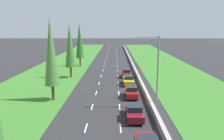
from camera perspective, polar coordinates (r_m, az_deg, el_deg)
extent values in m
plane|color=#28282B|center=(60.21, -0.27, 1.52)|extent=(300.00, 300.00, 0.00)
cube|color=#387528|center=(61.76, -12.10, 1.53)|extent=(14.00, 140.00, 0.04)
cube|color=#387528|center=(61.61, 13.19, 1.46)|extent=(14.00, 140.00, 0.04)
cube|color=#9E9B93|center=(60.30, 5.15, 1.89)|extent=(0.44, 120.00, 0.85)
cube|color=white|center=(22.85, -6.84, -14.84)|extent=(0.14, 2.00, 0.01)
cube|color=white|center=(28.33, -5.22, -9.56)|extent=(0.14, 2.00, 0.01)
cube|color=white|center=(33.99, -4.15, -6.01)|extent=(0.14, 2.00, 0.01)
cube|color=white|center=(39.74, -3.41, -3.48)|extent=(0.14, 2.00, 0.01)
cube|color=white|center=(45.56, -2.85, -1.59)|extent=(0.14, 2.00, 0.01)
cube|color=white|center=(51.42, -2.42, -0.13)|extent=(0.14, 2.00, 0.01)
cube|color=white|center=(57.31, -2.08, 1.03)|extent=(0.14, 2.00, 0.01)
cube|color=white|center=(63.22, -1.81, 1.97)|extent=(0.14, 2.00, 0.01)
cube|color=white|center=(69.15, -1.58, 2.76)|extent=(0.14, 2.00, 0.01)
cube|color=white|center=(75.09, -1.38, 3.41)|extent=(0.14, 2.00, 0.01)
cube|color=white|center=(81.03, -1.22, 3.98)|extent=(0.14, 2.00, 0.01)
cube|color=white|center=(86.99, -1.08, 4.46)|extent=(0.14, 2.00, 0.01)
cube|color=white|center=(92.95, -0.95, 4.88)|extent=(0.14, 2.00, 0.01)
cube|color=white|center=(98.91, -0.84, 5.26)|extent=(0.14, 2.00, 0.01)
cube|color=white|center=(104.88, -0.74, 5.59)|extent=(0.14, 2.00, 0.01)
cube|color=white|center=(110.85, -0.66, 5.88)|extent=(0.14, 2.00, 0.01)
cube|color=white|center=(116.83, -0.58, 6.14)|extent=(0.14, 2.00, 0.01)
cube|color=white|center=(22.67, 2.27, -14.99)|extent=(0.14, 2.00, 0.01)
cube|color=white|center=(28.18, 1.98, -9.63)|extent=(0.14, 2.00, 0.01)
cube|color=white|center=(33.86, 1.79, -6.05)|extent=(0.14, 2.00, 0.01)
cube|color=white|center=(39.64, 1.65, -3.50)|extent=(0.14, 2.00, 0.01)
cube|color=white|center=(45.47, 1.55, -1.61)|extent=(0.14, 2.00, 0.01)
cube|color=white|center=(51.34, 1.48, -0.14)|extent=(0.14, 2.00, 0.01)
cube|color=white|center=(57.24, 1.42, 1.02)|extent=(0.14, 2.00, 0.01)
cube|color=white|center=(63.16, 1.37, 1.97)|extent=(0.14, 2.00, 0.01)
cube|color=white|center=(69.09, 1.33, 2.75)|extent=(0.14, 2.00, 0.01)
cube|color=white|center=(75.03, 1.29, 3.41)|extent=(0.14, 2.00, 0.01)
cube|color=white|center=(80.98, 1.26, 3.97)|extent=(0.14, 2.00, 0.01)
cube|color=white|center=(86.94, 1.24, 4.46)|extent=(0.14, 2.00, 0.01)
cube|color=white|center=(92.90, 1.21, 4.88)|extent=(0.14, 2.00, 0.01)
cube|color=white|center=(98.87, 1.20, 5.25)|extent=(0.14, 2.00, 0.01)
cube|color=white|center=(104.84, 1.18, 5.58)|extent=(0.14, 2.00, 0.01)
cube|color=white|center=(110.82, 1.16, 5.88)|extent=(0.14, 2.00, 0.01)
cube|color=white|center=(116.79, 1.15, 6.14)|extent=(0.14, 2.00, 0.01)
cube|color=maroon|center=(24.75, 5.84, -11.02)|extent=(1.76, 4.50, 0.72)
cube|color=#19232D|center=(24.37, 5.90, -9.72)|extent=(1.56, 1.90, 0.60)
cylinder|color=black|center=(26.12, 3.78, -10.63)|extent=(0.22, 0.64, 0.64)
cylinder|color=black|center=(26.25, 7.33, -10.58)|extent=(0.22, 0.64, 0.64)
cylinder|color=black|center=(23.55, 4.13, -13.13)|extent=(0.22, 0.64, 0.64)
cylinder|color=black|center=(23.70, 8.10, -13.06)|extent=(0.22, 0.64, 0.64)
cube|color=red|center=(31.80, 5.09, -5.93)|extent=(1.68, 3.90, 0.76)
cube|color=#19232D|center=(31.31, 5.15, -4.86)|extent=(1.52, 1.60, 0.64)
cylinder|color=black|center=(33.01, 3.60, -5.95)|extent=(0.22, 0.64, 0.64)
cylinder|color=black|center=(33.12, 6.24, -5.94)|extent=(0.22, 0.64, 0.64)
cylinder|color=black|center=(30.71, 3.81, -7.27)|extent=(0.22, 0.64, 0.64)
cylinder|color=black|center=(30.83, 6.66, -7.25)|extent=(0.22, 0.64, 0.64)
cube|color=yellow|center=(38.84, 4.28, -2.81)|extent=(1.76, 4.50, 0.72)
cube|color=#19232D|center=(38.54, 4.31, -1.91)|extent=(1.56, 1.90, 0.60)
cylinder|color=black|center=(40.24, 3.02, -2.83)|extent=(0.22, 0.64, 0.64)
cylinder|color=black|center=(40.33, 5.30, -2.83)|extent=(0.22, 0.64, 0.64)
cylinder|color=black|center=(37.53, 3.18, -3.85)|extent=(0.22, 0.64, 0.64)
cylinder|color=black|center=(37.63, 5.62, -3.85)|extent=(0.22, 0.64, 0.64)
cube|color=red|center=(44.51, 3.78, -0.99)|extent=(1.68, 3.90, 0.76)
cube|color=#19232D|center=(44.08, 3.81, -0.18)|extent=(1.52, 1.60, 0.64)
cylinder|color=black|center=(45.74, 2.74, -1.14)|extent=(0.22, 0.64, 0.64)
cylinder|color=black|center=(45.81, 4.65, -1.14)|extent=(0.22, 0.64, 0.64)
cylinder|color=black|center=(43.38, 2.85, -1.81)|extent=(0.22, 0.64, 0.64)
cylinder|color=black|center=(43.46, 4.85, -1.81)|extent=(0.22, 0.64, 0.64)
cylinder|color=#4C3823|center=(31.52, -15.17, -5.67)|extent=(0.40, 0.40, 2.20)
cone|color=#4C7F38|center=(30.42, -15.70, 4.55)|extent=(2.08, 2.08, 9.06)
cylinder|color=#4C3823|center=(44.80, -10.72, -0.56)|extent=(0.40, 0.40, 2.20)
cone|color=#3D752D|center=(44.05, -10.97, 6.30)|extent=(2.07, 2.07, 8.55)
cylinder|color=#4C3823|center=(57.82, -8.33, 2.11)|extent=(0.40, 0.40, 2.20)
cone|color=#2D6623|center=(57.24, -8.48, 7.66)|extent=(2.08, 2.08, 9.01)
cylinder|color=gray|center=(27.47, 11.86, -0.65)|extent=(0.20, 0.20, 9.00)
cylinder|color=gray|center=(26.71, 9.25, 8.53)|extent=(2.80, 0.12, 0.12)
cube|color=silver|center=(26.55, 6.22, 8.38)|extent=(0.60, 0.28, 0.20)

